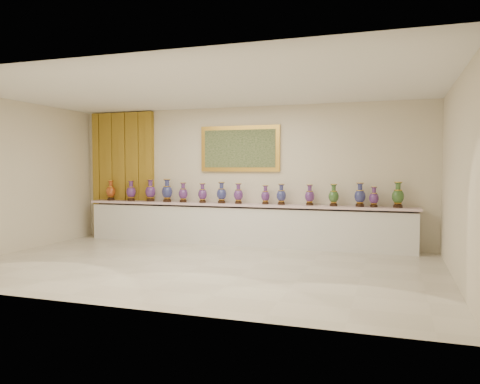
# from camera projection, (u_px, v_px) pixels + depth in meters

# --- Properties ---
(ground) EXTENTS (8.00, 8.00, 0.00)m
(ground) POSITION_uv_depth(u_px,v_px,m) (200.00, 266.00, 7.98)
(ground) COLOR beige
(ground) RESTS_ON ground
(room) EXTENTS (8.00, 8.00, 8.00)m
(room) POSITION_uv_depth(u_px,v_px,m) (140.00, 171.00, 11.01)
(room) COLOR beige
(room) RESTS_ON ground
(counter) EXTENTS (7.28, 0.48, 0.90)m
(counter) POSITION_uv_depth(u_px,v_px,m) (241.00, 225.00, 10.11)
(counter) COLOR white
(counter) RESTS_ON ground
(vase_0) EXTENTS (0.27, 0.27, 0.48)m
(vase_0) POSITION_uv_depth(u_px,v_px,m) (111.00, 191.00, 11.10)
(vase_0) COLOR black
(vase_0) RESTS_ON counter
(vase_1) EXTENTS (0.27, 0.27, 0.48)m
(vase_1) POSITION_uv_depth(u_px,v_px,m) (131.00, 192.00, 10.87)
(vase_1) COLOR black
(vase_1) RESTS_ON counter
(vase_2) EXTENTS (0.24, 0.24, 0.51)m
(vase_2) POSITION_uv_depth(u_px,v_px,m) (150.00, 191.00, 10.76)
(vase_2) COLOR black
(vase_2) RESTS_ON counter
(vase_3) EXTENTS (0.25, 0.25, 0.52)m
(vase_3) POSITION_uv_depth(u_px,v_px,m) (167.00, 192.00, 10.57)
(vase_3) COLOR black
(vase_3) RESTS_ON counter
(vase_4) EXTENTS (0.26, 0.26, 0.44)m
(vase_4) POSITION_uv_depth(u_px,v_px,m) (183.00, 193.00, 10.47)
(vase_4) COLOR black
(vase_4) RESTS_ON counter
(vase_5) EXTENTS (0.25, 0.25, 0.43)m
(vase_5) POSITION_uv_depth(u_px,v_px,m) (203.00, 194.00, 10.32)
(vase_5) COLOR black
(vase_5) RESTS_ON counter
(vase_6) EXTENTS (0.25, 0.25, 0.46)m
(vase_6) POSITION_uv_depth(u_px,v_px,m) (222.00, 194.00, 10.19)
(vase_6) COLOR black
(vase_6) RESTS_ON counter
(vase_7) EXTENTS (0.24, 0.24, 0.44)m
(vase_7) POSITION_uv_depth(u_px,v_px,m) (238.00, 195.00, 10.05)
(vase_7) COLOR black
(vase_7) RESTS_ON counter
(vase_8) EXTENTS (0.24, 0.24, 0.40)m
(vase_8) POSITION_uv_depth(u_px,v_px,m) (265.00, 196.00, 9.92)
(vase_8) COLOR black
(vase_8) RESTS_ON counter
(vase_9) EXTENTS (0.26, 0.26, 0.43)m
(vase_9) POSITION_uv_depth(u_px,v_px,m) (281.00, 195.00, 9.77)
(vase_9) COLOR black
(vase_9) RESTS_ON counter
(vase_10) EXTENTS (0.23, 0.23, 0.43)m
(vase_10) POSITION_uv_depth(u_px,v_px,m) (310.00, 196.00, 9.62)
(vase_10) COLOR black
(vase_10) RESTS_ON counter
(vase_11) EXTENTS (0.24, 0.24, 0.44)m
(vase_11) POSITION_uv_depth(u_px,v_px,m) (334.00, 196.00, 9.42)
(vase_11) COLOR black
(vase_11) RESTS_ON counter
(vase_12) EXTENTS (0.22, 0.22, 0.48)m
(vase_12) POSITION_uv_depth(u_px,v_px,m) (360.00, 196.00, 9.28)
(vase_12) COLOR black
(vase_12) RESTS_ON counter
(vase_13) EXTENTS (0.22, 0.22, 0.40)m
(vase_13) POSITION_uv_depth(u_px,v_px,m) (374.00, 198.00, 9.17)
(vase_13) COLOR black
(vase_13) RESTS_ON counter
(vase_14) EXTENTS (0.24, 0.24, 0.50)m
(vase_14) POSITION_uv_depth(u_px,v_px,m) (398.00, 196.00, 9.06)
(vase_14) COLOR black
(vase_14) RESTS_ON counter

